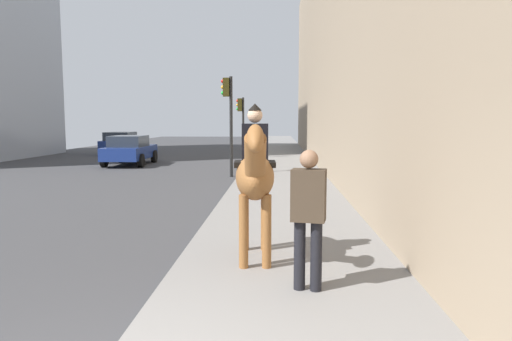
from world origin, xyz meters
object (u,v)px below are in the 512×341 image
object	(u,v)px
car_near_lane	(130,150)
traffic_light_far_curb	(241,118)
traffic_light_near_curb	(229,110)
pedestrian_greeting	(308,210)
car_mid_lane	(121,142)
mounted_horse_near	(255,174)

from	to	relation	value
car_near_lane	traffic_light_far_curb	size ratio (longest dim) A/B	1.23
traffic_light_near_curb	traffic_light_far_curb	size ratio (longest dim) A/B	1.12
car_near_lane	traffic_light_near_curb	xyz separation A→B (m)	(-4.64, -5.37, 1.82)
pedestrian_greeting	car_mid_lane	world-z (taller)	pedestrian_greeting
mounted_horse_near	traffic_light_near_curb	bearing A→B (deg)	-175.14
traffic_light_near_curb	car_mid_lane	bearing A→B (deg)	34.66
traffic_light_far_curb	mounted_horse_near	bearing A→B (deg)	-174.94
car_mid_lane	traffic_light_far_curb	xyz separation A→B (m)	(-4.19, -8.17, 1.55)
pedestrian_greeting	traffic_light_far_curb	world-z (taller)	traffic_light_far_curb
pedestrian_greeting	traffic_light_far_curb	xyz separation A→B (m)	(20.03, 2.36, 1.22)
mounted_horse_near	traffic_light_near_curb	size ratio (longest dim) A/B	0.60
mounted_horse_near	traffic_light_far_curb	size ratio (longest dim) A/B	0.67
mounted_horse_near	pedestrian_greeting	xyz separation A→B (m)	(-1.18, -0.70, -0.29)
traffic_light_far_curb	pedestrian_greeting	bearing A→B (deg)	-173.27
car_mid_lane	traffic_light_far_curb	distance (m)	9.31
mounted_horse_near	pedestrian_greeting	distance (m)	1.40
mounted_horse_near	traffic_light_far_curb	bearing A→B (deg)	-178.03
traffic_light_near_curb	car_near_lane	bearing A→B (deg)	49.13
pedestrian_greeting	traffic_light_far_curb	size ratio (longest dim) A/B	0.50
car_near_lane	car_mid_lane	xyz separation A→B (m)	(7.36, 2.93, 0.02)
mounted_horse_near	car_near_lane	bearing A→B (deg)	-159.31
pedestrian_greeting	traffic_light_near_curb	xyz separation A→B (m)	(12.22, 2.24, 1.47)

